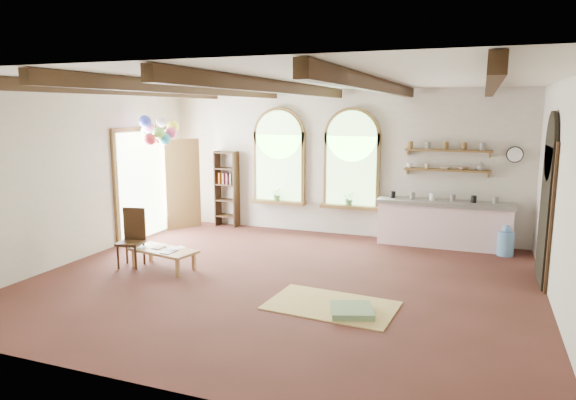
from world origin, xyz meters
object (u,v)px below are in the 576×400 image
at_px(kitchen_counter, 444,223).
at_px(coffee_table, 163,251).
at_px(balloon_cluster, 158,131).
at_px(side_chair, 132,250).

relative_size(kitchen_counter, coffee_table, 2.05).
xyz_separation_m(kitchen_counter, coffee_table, (-4.50, -3.30, -0.17)).
xyz_separation_m(kitchen_counter, balloon_cluster, (-5.71, -1.57, 1.85)).
xyz_separation_m(side_chair, balloon_cluster, (-0.60, 1.82, 2.03)).
bearing_deg(coffee_table, kitchen_counter, 36.23).
distance_m(kitchen_counter, balloon_cluster, 6.20).
distance_m(kitchen_counter, side_chair, 6.13).
bearing_deg(side_chair, coffee_table, 8.19).
bearing_deg(kitchen_counter, coffee_table, -143.77).
bearing_deg(balloon_cluster, coffee_table, -55.04).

